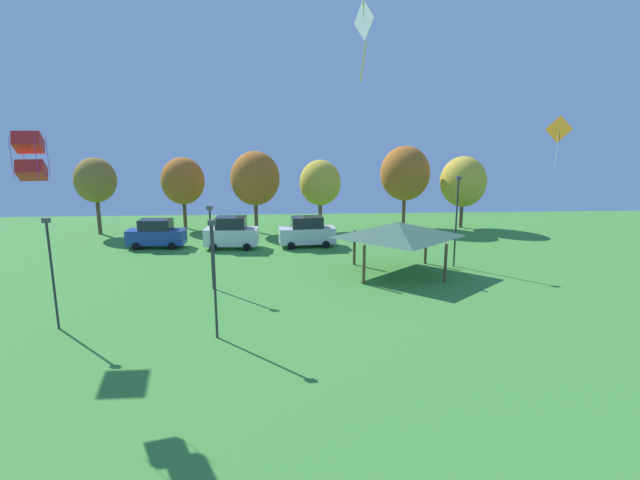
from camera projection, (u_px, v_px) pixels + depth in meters
name	position (u px, v px, depth m)	size (l,w,h in m)	color
kite_flying_5	(559.00, 131.00, 38.34)	(1.31, 1.70, 4.25)	orange
kite_flying_7	(30.00, 157.00, 19.51)	(1.24, 1.34, 1.98)	red
kite_flying_9	(364.00, 24.00, 18.56)	(0.58, 1.36, 2.93)	white
parked_car_leftmost	(156.00, 234.00, 41.95)	(4.80, 2.07, 2.43)	#234299
parked_car_second_from_left	(231.00, 233.00, 41.69)	(4.49, 2.25, 2.69)	silver
parked_car_third_from_left	(307.00, 232.00, 42.37)	(4.89, 2.39, 2.58)	silver
park_pavilion	(398.00, 230.00, 34.07)	(6.89, 6.14, 3.60)	brown
light_post_0	(52.00, 267.00, 24.30)	(0.36, 0.20, 5.64)	#2D2D33
light_post_1	(456.00, 217.00, 35.62)	(0.36, 0.20, 6.56)	#2D2D33
light_post_2	(214.00, 272.00, 23.20)	(0.36, 0.20, 5.73)	#2D2D33
light_post_3	(211.00, 242.00, 30.58)	(0.36, 0.20, 5.26)	#2D2D33
treeline_tree_0	(95.00, 180.00, 46.66)	(3.82, 3.82, 7.25)	brown
treeline_tree_1	(183.00, 181.00, 49.48)	(4.25, 4.25, 7.14)	brown
treeline_tree_2	(255.00, 178.00, 47.38)	(4.68, 4.68, 7.82)	brown
treeline_tree_3	(320.00, 183.00, 48.62)	(4.03, 4.03, 6.93)	brown
treeline_tree_4	(405.00, 173.00, 50.16)	(4.97, 4.97, 8.21)	brown
treeline_tree_5	(463.00, 182.00, 49.98)	(4.59, 4.59, 7.20)	brown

